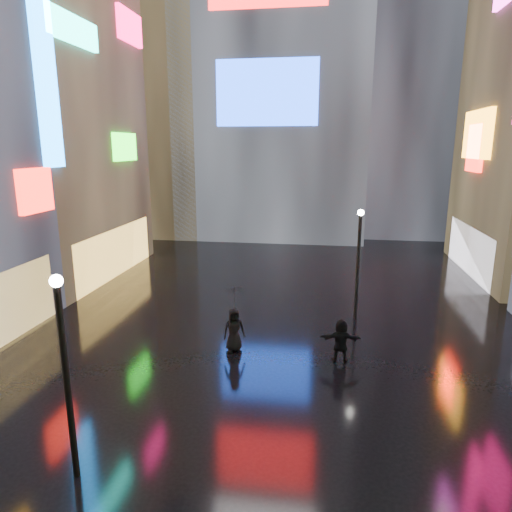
# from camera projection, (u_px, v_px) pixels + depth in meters

# --- Properties ---
(ground) EXTENTS (140.00, 140.00, 0.00)m
(ground) POSITION_uv_depth(u_px,v_px,m) (282.00, 319.00, 21.53)
(ground) COLOR black
(ground) RESTS_ON ground
(building_left_far) EXTENTS (10.28, 12.00, 22.00)m
(building_left_far) POSITION_uv_depth(u_px,v_px,m) (27.00, 94.00, 27.09)
(building_left_far) COLOR black
(building_left_far) RESTS_ON ground
(tower_flank_right) EXTENTS (12.00, 12.00, 34.00)m
(tower_flank_right) POSITION_uv_depth(u_px,v_px,m) (412.00, 43.00, 41.17)
(tower_flank_right) COLOR black
(tower_flank_right) RESTS_ON ground
(tower_flank_left) EXTENTS (10.00, 10.00, 26.00)m
(tower_flank_left) POSITION_uv_depth(u_px,v_px,m) (155.00, 89.00, 41.68)
(tower_flank_left) COLOR black
(tower_flank_left) RESTS_ON ground
(lamp_near) EXTENTS (0.30, 0.30, 5.20)m
(lamp_near) POSITION_uv_depth(u_px,v_px,m) (65.00, 367.00, 10.65)
(lamp_near) COLOR black
(lamp_near) RESTS_ON ground
(lamp_far) EXTENTS (0.30, 0.30, 5.20)m
(lamp_far) POSITION_uv_depth(u_px,v_px,m) (358.00, 258.00, 21.04)
(lamp_far) COLOR black
(lamp_far) RESTS_ON ground
(pedestrian_4) EXTENTS (1.01, 0.85, 1.75)m
(pedestrian_4) POSITION_uv_depth(u_px,v_px,m) (234.00, 330.00, 18.08)
(pedestrian_4) COLOR black
(pedestrian_4) RESTS_ON ground
(pedestrian_5) EXTENTS (1.57, 0.56, 1.67)m
(pedestrian_5) POSITION_uv_depth(u_px,v_px,m) (341.00, 341.00, 17.18)
(pedestrian_5) COLOR black
(pedestrian_5) RESTS_ON ground
(umbrella_2) EXTENTS (1.13, 1.11, 0.91)m
(umbrella_2) POSITION_uv_depth(u_px,v_px,m) (234.00, 298.00, 17.77)
(umbrella_2) COLOR black
(umbrella_2) RESTS_ON pedestrian_4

